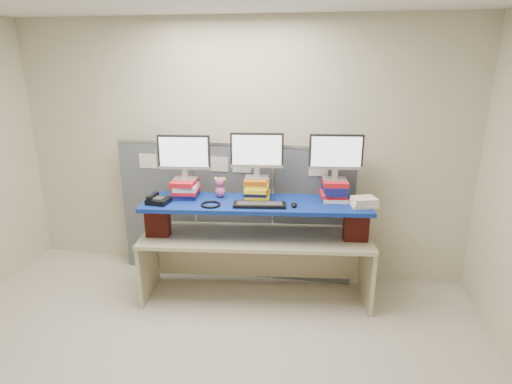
% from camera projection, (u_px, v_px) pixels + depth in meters
% --- Properties ---
extents(room, '(5.00, 4.00, 2.80)m').
position_uv_depth(room, '(172.00, 213.00, 2.84)').
color(room, beige).
rests_on(room, ground).
extents(cubicle_partition, '(2.60, 0.06, 1.53)m').
position_uv_depth(cubicle_partition, '(234.00, 211.00, 4.70)').
color(cubicle_partition, '#4C515A').
rests_on(cubicle_partition, ground).
extents(desk, '(2.34, 0.93, 0.69)m').
position_uv_depth(desk, '(256.00, 248.00, 4.29)').
color(desk, '#B7AE8C').
rests_on(desk, ground).
extents(brick_pier_left, '(0.24, 0.15, 0.31)m').
position_uv_depth(brick_pier_left, '(158.00, 221.00, 4.21)').
color(brick_pier_left, maroon).
rests_on(brick_pier_left, desk).
extents(brick_pier_right, '(0.24, 0.15, 0.31)m').
position_uv_depth(brick_pier_right, '(356.00, 225.00, 4.10)').
color(brick_pier_right, maroon).
rests_on(brick_pier_right, desk).
extents(blue_board, '(2.25, 0.81, 0.04)m').
position_uv_depth(blue_board, '(256.00, 204.00, 4.15)').
color(blue_board, navy).
rests_on(blue_board, brick_pier_left).
extents(book_stack_left, '(0.27, 0.33, 0.18)m').
position_uv_depth(book_stack_left, '(186.00, 188.00, 4.27)').
color(book_stack_left, navy).
rests_on(book_stack_left, blue_board).
extents(book_stack_center, '(0.27, 0.33, 0.21)m').
position_uv_depth(book_stack_center, '(257.00, 188.00, 4.22)').
color(book_stack_center, yellow).
rests_on(book_stack_center, blue_board).
extents(book_stack_right, '(0.29, 0.33, 0.20)m').
position_uv_depth(book_stack_right, '(335.00, 190.00, 4.19)').
color(book_stack_right, white).
rests_on(book_stack_right, blue_board).
extents(monitor_left, '(0.51, 0.17, 0.45)m').
position_uv_depth(monitor_left, '(184.00, 155.00, 4.16)').
color(monitor_left, '#B0B0B6').
rests_on(monitor_left, book_stack_left).
extents(monitor_center, '(0.51, 0.17, 0.45)m').
position_uv_depth(monitor_center, '(257.00, 153.00, 4.11)').
color(monitor_center, '#B0B0B6').
rests_on(monitor_center, book_stack_center).
extents(monitor_right, '(0.51, 0.17, 0.45)m').
position_uv_depth(monitor_right, '(336.00, 154.00, 4.07)').
color(monitor_right, '#B0B0B6').
rests_on(monitor_right, book_stack_right).
extents(keyboard, '(0.51, 0.23, 0.03)m').
position_uv_depth(keyboard, '(260.00, 205.00, 4.02)').
color(keyboard, black).
rests_on(keyboard, blue_board).
extents(mouse, '(0.06, 0.11, 0.03)m').
position_uv_depth(mouse, '(294.00, 205.00, 4.01)').
color(mouse, black).
rests_on(mouse, blue_board).
extents(desk_phone, '(0.22, 0.20, 0.09)m').
position_uv_depth(desk_phone, '(158.00, 200.00, 4.09)').
color(desk_phone, black).
rests_on(desk_phone, blue_board).
extents(headset, '(0.25, 0.25, 0.02)m').
position_uv_depth(headset, '(211.00, 204.00, 4.04)').
color(headset, black).
rests_on(headset, blue_board).
extents(plush_toy, '(0.12, 0.09, 0.21)m').
position_uv_depth(plush_toy, '(220.00, 187.00, 4.25)').
color(plush_toy, '#D7528E').
rests_on(plush_toy, blue_board).
extents(binder_stack, '(0.28, 0.25, 0.09)m').
position_uv_depth(binder_stack, '(364.00, 202.00, 4.01)').
color(binder_stack, beige).
rests_on(binder_stack, blue_board).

